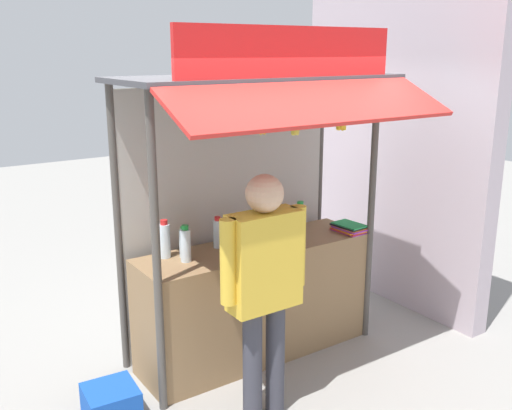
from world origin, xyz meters
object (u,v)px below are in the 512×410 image
object	(u,v)px
vendor_person	(264,277)
plastic_crate	(111,404)
water_bottle_mid_right	(165,240)
banana_bunch_inner_right	(295,126)
water_bottle_right	(185,245)
water_bottle_far_left	(184,243)
magazine_stack_front_left	(275,244)
water_bottle_center	(300,220)
water_bottle_mid_left	(218,233)
water_bottle_far_right	(250,233)
banana_bunch_inner_left	(341,122)
banana_bunch_rightmost	(261,123)
magazine_stack_back_left	(349,228)

from	to	relation	value
vendor_person	plastic_crate	bearing A→B (deg)	-31.81
water_bottle_mid_right	banana_bunch_inner_right	world-z (taller)	banana_bunch_inner_right
water_bottle_right	water_bottle_far_left	distance (m)	0.10
water_bottle_far_left	magazine_stack_front_left	distance (m)	0.77
water_bottle_center	water_bottle_mid_left	xyz separation A→B (m)	(-0.75, 0.14, -0.02)
water_bottle_far_right	water_bottle_mid_right	bearing A→B (deg)	166.94
water_bottle_far_left	water_bottle_mid_right	size ratio (longest dim) A/B	0.81
water_bottle_right	banana_bunch_inner_right	world-z (taller)	banana_bunch_inner_right
water_bottle_center	plastic_crate	bearing A→B (deg)	-173.32
water_bottle_far_left	banana_bunch_inner_left	distance (m)	1.55
water_bottle_mid_left	water_bottle_mid_right	bearing A→B (deg)	176.53
water_bottle_far_right	magazine_stack_front_left	xyz separation A→B (m)	(0.17, -0.12, -0.09)
water_bottle_mid_right	magazine_stack_front_left	world-z (taller)	water_bottle_mid_right
water_bottle_mid_left	plastic_crate	world-z (taller)	water_bottle_mid_left
banana_bunch_inner_right	water_bottle_mid_right	bearing A→B (deg)	145.90
banana_bunch_inner_right	magazine_stack_front_left	bearing A→B (deg)	83.24
banana_bunch_rightmost	plastic_crate	bearing A→B (deg)	171.27
water_bottle_far_right	magazine_stack_back_left	size ratio (longest dim) A/B	0.82
magazine_stack_front_left	banana_bunch_inner_right	size ratio (longest dim) A/B	0.85
water_bottle_mid_left	magazine_stack_front_left	world-z (taller)	water_bottle_mid_left
banana_bunch_rightmost	vendor_person	distance (m)	1.08
water_bottle_right	water_bottle_far_left	world-z (taller)	water_bottle_right
banana_bunch_inner_right	plastic_crate	bearing A→B (deg)	172.98
water_bottle_far_left	magazine_stack_back_left	world-z (taller)	water_bottle_far_left
water_bottle_right	magazine_stack_front_left	bearing A→B (deg)	-8.55
water_bottle_mid_left	water_bottle_far_left	world-z (taller)	water_bottle_mid_left
vendor_person	water_bottle_far_right	bearing A→B (deg)	-117.70
banana_bunch_inner_left	plastic_crate	size ratio (longest dim) A/B	0.83
water_bottle_mid_left	water_bottle_far_left	size ratio (longest dim) A/B	1.07
water_bottle_right	plastic_crate	world-z (taller)	water_bottle_right
magazine_stack_front_left	banana_bunch_inner_left	distance (m)	1.12
plastic_crate	water_bottle_mid_left	bearing A→B (deg)	17.69
water_bottle_mid_left	water_bottle_far_right	xyz separation A→B (m)	(0.23, -0.13, -0.01)
water_bottle_right	water_bottle_mid_right	world-z (taller)	water_bottle_mid_right
water_bottle_right	water_bottle_mid_right	xyz separation A→B (m)	(-0.09, 0.17, 0.01)
water_bottle_far_left	water_bottle_far_right	distance (m)	0.57
banana_bunch_rightmost	banana_bunch_inner_left	size ratio (longest dim) A/B	0.90
water_bottle_far_right	banana_bunch_inner_left	distance (m)	1.15
magazine_stack_front_left	banana_bunch_rightmost	world-z (taller)	banana_bunch_rightmost
banana_bunch_inner_right	banana_bunch_inner_left	size ratio (longest dim) A/B	1.00
magazine_stack_back_left	banana_bunch_inner_left	bearing A→B (deg)	-146.10
water_bottle_far_left	banana_bunch_inner_right	bearing A→B (deg)	-34.72
water_bottle_mid_left	water_bottle_right	size ratio (longest dim) A/B	0.91
water_bottle_center	water_bottle_right	size ratio (longest dim) A/B	1.07
water_bottle_far_right	banana_bunch_inner_left	xyz separation A→B (m)	(0.59, -0.40, 0.91)
water_bottle_right	banana_bunch_rightmost	distance (m)	1.10
water_bottle_right	banana_bunch_inner_left	distance (m)	1.53
water_bottle_far_right	magazine_stack_front_left	world-z (taller)	water_bottle_far_right
water_bottle_center	magazine_stack_front_left	bearing A→B (deg)	-161.08
magazine_stack_front_left	banana_bunch_inner_left	world-z (taller)	banana_bunch_inner_left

